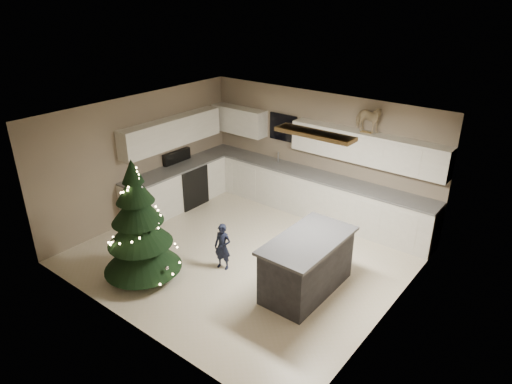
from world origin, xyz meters
TOP-DOWN VIEW (x-y plane):
  - ground_plane at (0.00, 0.00)m, footprint 5.50×5.50m
  - room_shell at (0.02, 0.00)m, footprint 5.52×5.02m
  - cabinetry at (-0.91, 1.65)m, footprint 5.50×3.20m
  - island at (1.47, -0.19)m, footprint 0.90×1.70m
  - bar_stool at (1.05, -0.16)m, footprint 0.37×0.37m
  - christmas_tree at (-0.90, -1.60)m, footprint 1.34×1.30m
  - toddler at (-0.02, -0.56)m, footprint 0.35×0.27m
  - rocking_horse at (1.12, 2.33)m, footprint 0.63×0.35m

SIDE VIEW (x-z plane):
  - ground_plane at x=0.00m, z-range 0.00..0.00m
  - toddler at x=-0.02m, z-range 0.00..0.85m
  - island at x=1.47m, z-range 0.00..0.95m
  - bar_stool at x=1.05m, z-range 0.18..0.88m
  - cabinetry at x=-0.91m, z-range -0.24..1.76m
  - christmas_tree at x=-0.90m, z-range -0.19..1.95m
  - room_shell at x=0.02m, z-range 0.44..3.05m
  - rocking_horse at x=1.12m, z-range 2.01..2.54m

